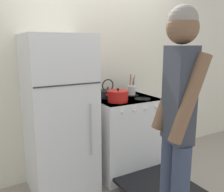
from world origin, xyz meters
TOP-DOWN VIEW (x-y plane):
  - ground_plane at (0.00, 0.00)m, footprint 14.00×14.00m
  - wall_back at (0.00, 0.03)m, footprint 10.00×0.06m
  - refrigerator at (-0.50, -0.31)m, footprint 0.66×0.64m
  - stove_range at (0.30, -0.35)m, footprint 0.76×1.37m
  - dutch_oven_pot at (0.13, -0.44)m, footprint 0.28×0.24m
  - tea_kettle at (0.14, -0.19)m, footprint 0.25×0.20m
  - utensil_jar at (0.49, -0.18)m, footprint 0.10×0.10m
  - person at (-0.05, -1.54)m, footprint 0.36×0.42m

SIDE VIEW (x-z plane):
  - ground_plane at x=0.00m, z-range 0.00..0.00m
  - stove_range at x=0.30m, z-range 0.00..0.92m
  - refrigerator at x=-0.50m, z-range 0.00..1.65m
  - tea_kettle at x=0.14m, z-range 0.88..1.10m
  - dutch_oven_pot at x=0.13m, z-range 0.91..1.07m
  - utensil_jar at x=0.49m, z-range 0.86..1.13m
  - person at x=-0.05m, z-range 0.13..1.93m
  - wall_back at x=0.00m, z-range 0.00..2.55m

